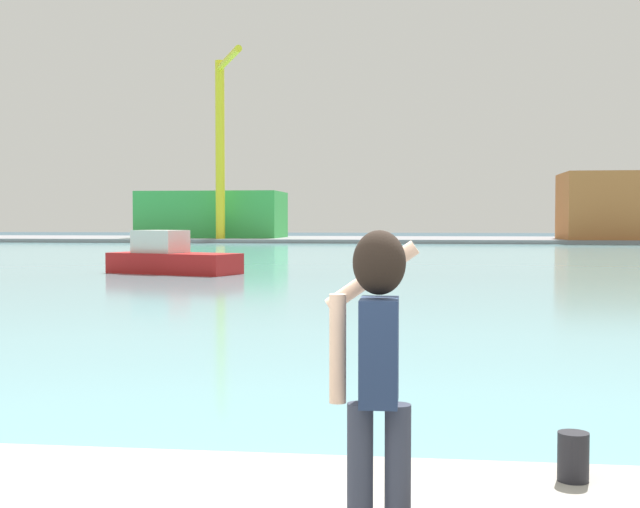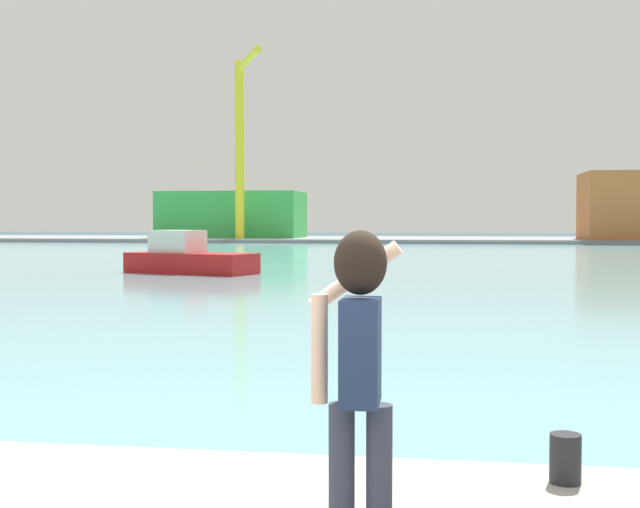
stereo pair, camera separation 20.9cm
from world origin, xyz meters
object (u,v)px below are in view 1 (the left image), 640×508
object	(u,v)px
harbor_bollard	(573,457)
warehouse_right	(611,206)
boat_moored	(171,258)
person_photographer	(377,358)
warehouse_left	(213,215)
port_crane	(222,131)

from	to	relation	value
harbor_bollard	warehouse_right	distance (m)	87.25
harbor_bollard	boat_moored	bearing A→B (deg)	111.98
person_photographer	warehouse_left	world-z (taller)	warehouse_left
harbor_bollard	warehouse_left	distance (m)	93.07
harbor_bollard	warehouse_right	xyz separation A→B (m)	(18.32, 85.25, 3.13)
person_photographer	warehouse_left	xyz separation A→B (m)	(-24.33, 90.91, 1.39)
person_photographer	boat_moored	world-z (taller)	person_photographer
boat_moored	warehouse_right	size ratio (longest dim) A/B	0.64
harbor_bollard	boat_moored	distance (m)	33.20
harbor_bollard	warehouse_left	size ratio (longest dim) A/B	0.02
port_crane	harbor_bollard	bearing A→B (deg)	-74.55
harbor_bollard	warehouse_left	bearing A→B (deg)	105.97
boat_moored	warehouse_left	xyz separation A→B (m)	(-13.17, 58.66, 2.38)
harbor_bollard	boat_moored	xyz separation A→B (m)	(-12.43, 30.79, -0.09)
person_photographer	port_crane	distance (m)	86.66
person_photographer	port_crane	size ratio (longest dim) A/B	0.09
person_photographer	warehouse_right	world-z (taller)	warehouse_right
warehouse_right	harbor_bollard	bearing A→B (deg)	-102.13
port_crane	warehouse_left	bearing A→B (deg)	111.34
person_photographer	warehouse_left	size ratio (longest dim) A/B	0.11
warehouse_right	warehouse_left	bearing A→B (deg)	174.54
harbor_bollard	warehouse_right	world-z (taller)	warehouse_right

